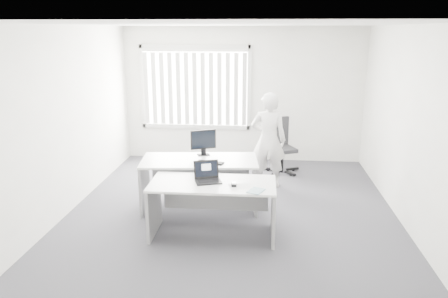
# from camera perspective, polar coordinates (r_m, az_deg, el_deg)

# --- Properties ---
(ground) EXTENTS (6.00, 6.00, 0.00)m
(ground) POSITION_cam_1_polar(r_m,az_deg,el_deg) (6.72, 0.92, -8.61)
(ground) COLOR #49484F
(ground) RESTS_ON ground
(wall_back) EXTENTS (5.00, 0.02, 2.80)m
(wall_back) POSITION_cam_1_polar(r_m,az_deg,el_deg) (9.23, 2.45, 7.08)
(wall_back) COLOR white
(wall_back) RESTS_ON ground
(wall_front) EXTENTS (5.00, 0.02, 2.80)m
(wall_front) POSITION_cam_1_polar(r_m,az_deg,el_deg) (3.43, -3.02, -7.54)
(wall_front) COLOR white
(wall_front) RESTS_ON ground
(wall_left) EXTENTS (0.02, 6.00, 2.80)m
(wall_left) POSITION_cam_1_polar(r_m,az_deg,el_deg) (6.94, -20.12, 3.36)
(wall_left) COLOR white
(wall_left) RESTS_ON ground
(wall_right) EXTENTS (0.02, 6.00, 2.80)m
(wall_right) POSITION_cam_1_polar(r_m,az_deg,el_deg) (6.58, 23.24, 2.44)
(wall_right) COLOR white
(wall_right) RESTS_ON ground
(ceiling) EXTENTS (5.00, 6.00, 0.02)m
(ceiling) POSITION_cam_1_polar(r_m,az_deg,el_deg) (6.14, 1.03, 16.01)
(ceiling) COLOR silver
(ceiling) RESTS_ON wall_back
(window) EXTENTS (2.32, 0.06, 1.76)m
(window) POSITION_cam_1_polar(r_m,az_deg,el_deg) (9.28, -3.79, 8.03)
(window) COLOR beige
(window) RESTS_ON wall_back
(blinds) EXTENTS (2.20, 0.10, 1.50)m
(blinds) POSITION_cam_1_polar(r_m,az_deg,el_deg) (9.22, -3.84, 7.80)
(blinds) COLOR silver
(blinds) RESTS_ON wall_back
(desk_near) EXTENTS (1.68, 0.79, 0.76)m
(desk_near) POSITION_cam_1_polar(r_m,az_deg,el_deg) (5.90, -1.48, -6.35)
(desk_near) COLOR silver
(desk_near) RESTS_ON ground
(desk_far) EXTENTS (1.84, 1.00, 0.80)m
(desk_far) POSITION_cam_1_polar(r_m,az_deg,el_deg) (6.76, -3.21, -3.20)
(desk_far) COLOR silver
(desk_far) RESTS_ON ground
(office_chair) EXTENTS (0.81, 0.81, 1.07)m
(office_chair) POSITION_cam_1_polar(r_m,az_deg,el_deg) (8.67, 7.41, -0.81)
(office_chair) COLOR black
(office_chair) RESTS_ON ground
(person) EXTENTS (0.64, 0.44, 1.70)m
(person) POSITION_cam_1_polar(r_m,az_deg,el_deg) (7.72, 5.83, 1.17)
(person) COLOR silver
(person) RESTS_ON ground
(laptop) EXTENTS (0.41, 0.39, 0.26)m
(laptop) POSITION_cam_1_polar(r_m,az_deg,el_deg) (5.79, -2.08, -3.15)
(laptop) COLOR black
(laptop) RESTS_ON desk_near
(paper_sheet) EXTENTS (0.35, 0.29, 0.00)m
(paper_sheet) POSITION_cam_1_polar(r_m,az_deg,el_deg) (5.69, 2.24, -4.89)
(paper_sheet) COLOR silver
(paper_sheet) RESTS_ON desk_near
(mouse) EXTENTS (0.08, 0.12, 0.05)m
(mouse) POSITION_cam_1_polar(r_m,az_deg,el_deg) (5.70, 1.30, -4.59)
(mouse) COLOR silver
(mouse) RESTS_ON paper_sheet
(booklet) EXTENTS (0.25, 0.28, 0.01)m
(booklet) POSITION_cam_1_polar(r_m,az_deg,el_deg) (5.53, 4.21, -5.46)
(booklet) COLOR white
(booklet) RESTS_ON desk_near
(keyboard) EXTENTS (0.43, 0.23, 0.02)m
(keyboard) POSITION_cam_1_polar(r_m,az_deg,el_deg) (6.51, -1.84, -1.78)
(keyboard) COLOR black
(keyboard) RESTS_ON desk_far
(monitor) EXTENTS (0.42, 0.27, 0.41)m
(monitor) POSITION_cam_1_polar(r_m,az_deg,el_deg) (6.87, -2.72, 0.84)
(monitor) COLOR black
(monitor) RESTS_ON desk_far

